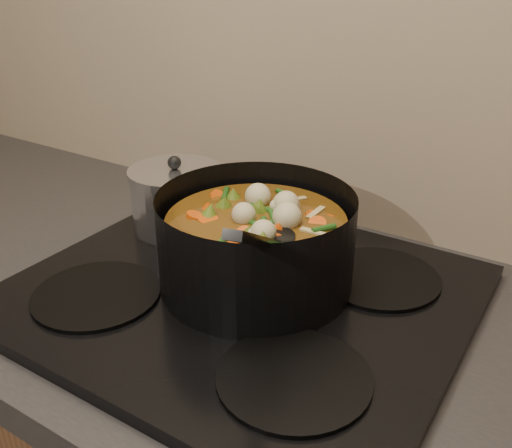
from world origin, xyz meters
The scene contains 3 objects.
stovetop centered at (0.00, 1.93, 0.92)m, with size 0.62×0.54×0.03m.
stockpot centered at (0.01, 1.95, 0.99)m, with size 0.30×0.37×0.21m.
saucepan centered at (-0.21, 2.04, 0.98)m, with size 0.16×0.16×0.13m.
Camera 1 is at (0.40, 1.35, 1.38)m, focal length 40.00 mm.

